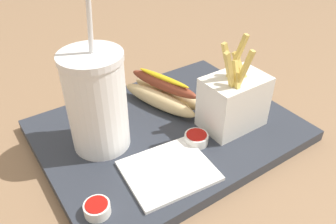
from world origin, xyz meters
The scene contains 9 objects.
ground_plane centered at (0.00, 0.00, -0.01)m, with size 2.40×2.40×0.02m, color #8C6B4C.
food_tray centered at (0.00, 0.00, 0.01)m, with size 0.43×0.33×0.02m, color #2D333D.
soda_cup centered at (-0.11, 0.02, 0.10)m, with size 0.09×0.09×0.24m.
fries_basket centered at (0.09, -0.06, 0.07)m, with size 0.11×0.07×0.17m.
hot_dog_1 centered at (0.03, 0.06, 0.04)m, with size 0.10×0.17×0.06m.
ketchup_cup_1 centered at (0.01, -0.06, 0.03)m, with size 0.04×0.04×0.02m.
ketchup_cup_2 centered at (-0.18, -0.10, 0.03)m, with size 0.03×0.03×0.02m.
ketchup_cup_3 centered at (0.16, 0.03, 0.03)m, with size 0.04×0.04×0.02m.
napkin_stack centered at (-0.06, -0.09, 0.02)m, with size 0.13×0.11×0.01m, color white.
Camera 1 is at (-0.26, -0.39, 0.38)m, focal length 36.09 mm.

